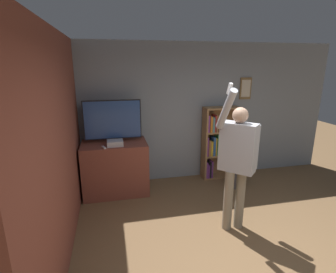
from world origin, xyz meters
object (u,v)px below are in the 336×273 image
at_px(game_console, 115,143).
at_px(bookshelf, 216,143).
at_px(person, 237,158).
at_px(television, 113,121).
at_px(waste_bin, 237,178).

height_order(game_console, bookshelf, bookshelf).
bearing_deg(person, television, -178.38).
height_order(television, person, person).
bearing_deg(waste_bin, game_console, 177.23).
height_order(person, waste_bin, person).
bearing_deg(person, game_console, -174.26).
distance_m(bookshelf, person, 1.81).
relative_size(bookshelf, person, 0.71).
xyz_separation_m(television, waste_bin, (2.28, -0.33, -1.16)).
distance_m(television, person, 2.25).
height_order(television, game_console, television).
relative_size(television, game_console, 3.69).
xyz_separation_m(television, person, (1.60, -1.56, -0.26)).
relative_size(person, waste_bin, 6.13).
bearing_deg(television, waste_bin, -8.32).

